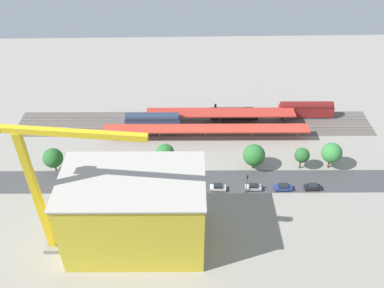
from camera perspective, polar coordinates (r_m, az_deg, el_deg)
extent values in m
plane|color=gray|center=(115.69, 0.64, -3.26)|extent=(184.33, 184.33, 0.00)
cube|color=#5B544C|center=(132.72, 0.32, 2.89)|extent=(115.47, 16.43, 0.01)
cube|color=#424244|center=(111.24, 0.75, -5.30)|extent=(115.37, 11.41, 0.01)
cube|color=#9E9EA8|center=(135.70, 0.27, 3.85)|extent=(115.18, 2.53, 0.12)
cube|color=#9E9EA8|center=(134.50, 0.29, 3.51)|extent=(115.18, 2.53, 0.12)
cube|color=#9E9EA8|center=(130.75, 0.35, 2.37)|extent=(115.18, 2.53, 0.12)
cube|color=#9E9EA8|center=(129.58, 0.37, 2.00)|extent=(115.18, 2.53, 0.12)
cube|color=#C63D2D|center=(124.02, 1.97, 2.19)|extent=(63.46, 5.87, 0.42)
cylinder|color=slate|center=(129.46, 14.67, 1.43)|extent=(0.30, 0.30, 3.59)
cylinder|color=slate|center=(126.54, 8.42, 1.45)|extent=(0.30, 0.30, 3.59)
cylinder|color=slate|center=(125.20, 1.95, 1.44)|extent=(0.30, 0.30, 3.59)
cylinder|color=slate|center=(125.47, -4.57, 1.42)|extent=(0.30, 0.30, 3.59)
cylinder|color=slate|center=(127.34, -10.99, 1.38)|extent=(0.30, 0.30, 3.59)
cube|color=#B73328|center=(130.61, 4.05, 4.43)|extent=(47.78, 6.26, 0.45)
cylinder|color=slate|center=(135.16, 13.13, 3.54)|extent=(0.30, 0.30, 4.09)
cylinder|color=slate|center=(131.87, 4.01, 3.60)|extent=(0.30, 0.30, 4.09)
cylinder|color=slate|center=(132.03, -5.34, 3.57)|extent=(0.30, 0.30, 4.09)
cube|color=black|center=(135.93, 5.93, 3.85)|extent=(15.73, 2.99, 1.00)
cylinder|color=black|center=(134.67, 5.31, 4.56)|extent=(12.57, 3.22, 2.96)
cube|color=black|center=(135.86, 7.93, 4.25)|extent=(3.23, 3.23, 3.34)
cylinder|color=black|center=(133.12, 3.32, 5.35)|extent=(0.70, 0.70, 1.40)
cube|color=black|center=(140.97, 15.56, 3.81)|extent=(16.20, 2.74, 0.60)
cube|color=maroon|center=(139.88, 15.70, 4.50)|extent=(18.01, 3.38, 3.48)
cylinder|color=maroon|center=(138.84, 15.83, 5.18)|extent=(17.29, 3.37, 3.01)
cube|color=black|center=(130.41, -5.51, 2.13)|extent=(15.64, 2.77, 0.60)
cube|color=#384C72|center=(129.11, -5.57, 2.95)|extent=(17.39, 3.42, 3.91)
cylinder|color=#273550|center=(127.87, -5.63, 3.76)|extent=(16.70, 3.40, 3.06)
cube|color=black|center=(113.62, 16.56, -6.06)|extent=(3.61, 1.76, 0.30)
cube|color=black|center=(113.27, 16.61, -5.86)|extent=(4.30, 1.84, 0.76)
cube|color=#1E2328|center=(112.82, 16.67, -5.62)|extent=(2.41, 1.61, 0.58)
cube|color=black|center=(111.49, 12.65, -6.24)|extent=(3.97, 1.90, 0.30)
cube|color=navy|center=(111.09, 12.69, -6.02)|extent=(4.72, 2.00, 0.87)
cube|color=#1E2328|center=(110.60, 12.74, -5.75)|extent=(2.66, 1.72, 0.59)
cube|color=black|center=(110.08, 8.57, -6.29)|extent=(3.69, 1.94, 0.30)
cube|color=silver|center=(109.69, 8.60, -6.08)|extent=(4.38, 2.06, 0.85)
cube|color=#1E2328|center=(109.20, 8.64, -5.81)|extent=(2.49, 1.72, 0.57)
cube|color=black|center=(109.00, 3.65, -6.40)|extent=(3.64, 1.95, 0.30)
cube|color=silver|center=(108.61, 3.67, -6.19)|extent=(4.32, 2.07, 0.82)
cube|color=#1E2328|center=(108.10, 3.68, -5.91)|extent=(2.45, 1.74, 0.66)
cube|color=yellow|center=(91.34, -8.01, -9.49)|extent=(30.39, 18.27, 18.91)
cube|color=#B7B2A8|center=(84.55, -8.57, -5.04)|extent=(31.00, 18.88, 0.40)
cube|color=gray|center=(100.89, -18.90, -13.44)|extent=(3.60, 3.60, 1.20)
cube|color=yellow|center=(89.60, -20.94, -6.98)|extent=(1.40, 1.40, 33.03)
cube|color=yellow|center=(74.81, -16.50, 1.50)|extent=(27.12, 4.68, 1.20)
cube|color=black|center=(108.12, -4.18, -6.81)|extent=(8.72, 2.67, 0.50)
cube|color=white|center=(106.96, -3.61, -6.14)|extent=(6.49, 2.76, 2.82)
cube|color=#334C8C|center=(107.17, -5.92, -6.34)|extent=(2.40, 2.50, 2.42)
cube|color=black|center=(107.76, -4.59, -7.02)|extent=(9.73, 2.68, 0.50)
cube|color=silver|center=(106.58, -4.06, -6.44)|extent=(7.62, 2.84, 2.62)
cube|color=maroon|center=(107.11, -6.65, -6.39)|extent=(2.24, 2.59, 2.55)
cylinder|color=brown|center=(118.37, 15.00, -2.68)|extent=(0.48, 0.48, 3.22)
sphere|color=#28662D|center=(116.46, 15.24, -1.53)|extent=(4.19, 4.19, 4.19)
cylinder|color=brown|center=(115.88, 8.58, -2.87)|extent=(0.55, 0.55, 2.54)
sphere|color=#2D7233|center=(113.70, 8.73, -1.56)|extent=(6.18, 6.18, 6.18)
cylinder|color=brown|center=(120.01, -18.68, -3.07)|extent=(0.47, 0.47, 2.67)
sphere|color=#28662D|center=(118.01, -18.99, -1.87)|extent=(5.50, 5.50, 5.50)
cylinder|color=brown|center=(114.33, -3.73, -2.72)|extent=(0.50, 0.50, 3.70)
sphere|color=#2D7233|center=(111.97, -3.81, -1.29)|extent=(5.25, 5.25, 5.25)
cylinder|color=brown|center=(117.45, -15.45, -3.36)|extent=(0.40, 0.40, 2.58)
sphere|color=#28662D|center=(115.67, -15.68, -2.30)|extent=(4.40, 4.40, 4.40)
cylinder|color=brown|center=(120.97, 18.74, -2.52)|extent=(0.57, 0.57, 3.29)
sphere|color=#38843D|center=(118.76, 19.08, -1.18)|extent=(5.69, 5.69, 5.69)
cylinder|color=#333333|center=(107.27, 7.68, -5.80)|extent=(0.16, 0.16, 5.23)
cube|color=black|center=(105.20, 7.81, -4.59)|extent=(0.36, 0.36, 0.90)
sphere|color=yellow|center=(104.96, 7.71, -4.47)|extent=(0.20, 0.20, 0.20)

